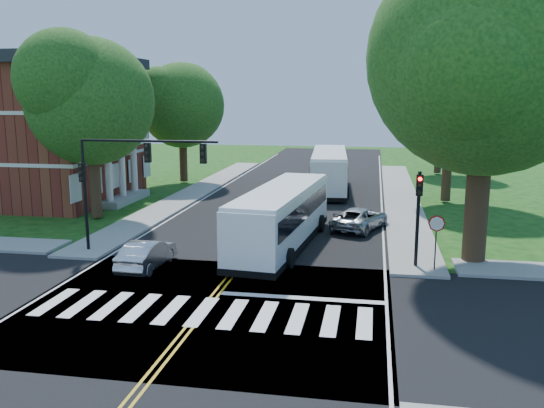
% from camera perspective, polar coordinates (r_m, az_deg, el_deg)
% --- Properties ---
extents(ground, '(140.00, 140.00, 0.00)m').
position_cam_1_polar(ground, '(22.43, -6.57, -10.11)').
color(ground, '#0F3F10').
rests_on(ground, ground).
extents(road, '(14.00, 96.00, 0.01)m').
position_cam_1_polar(road, '(39.35, 0.92, -0.89)').
color(road, black).
rests_on(road, ground).
extents(cross_road, '(60.00, 12.00, 0.01)m').
position_cam_1_polar(cross_road, '(22.42, -6.57, -10.10)').
color(cross_road, black).
rests_on(cross_road, ground).
extents(center_line, '(0.36, 70.00, 0.01)m').
position_cam_1_polar(center_line, '(43.23, 1.77, 0.18)').
color(center_line, gold).
rests_on(center_line, road).
extents(edge_line_w, '(0.12, 70.00, 0.01)m').
position_cam_1_polar(edge_line_w, '(44.70, -6.89, 0.46)').
color(edge_line_w, silver).
rests_on(edge_line_w, road).
extents(edge_line_e, '(0.12, 70.00, 0.01)m').
position_cam_1_polar(edge_line_e, '(42.79, 10.82, -0.11)').
color(edge_line_e, silver).
rests_on(edge_line_e, road).
extents(crosswalk, '(12.60, 3.00, 0.01)m').
position_cam_1_polar(crosswalk, '(21.98, -6.95, -10.52)').
color(crosswalk, silver).
rests_on(crosswalk, road).
extents(stop_bar, '(6.60, 0.40, 0.01)m').
position_cam_1_polar(stop_bar, '(23.21, 3.00, -9.28)').
color(stop_bar, silver).
rests_on(stop_bar, road).
extents(sidewalk_nw, '(2.60, 40.00, 0.15)m').
position_cam_1_polar(sidewalk_nw, '(47.95, -7.56, 1.22)').
color(sidewalk_nw, gray).
rests_on(sidewalk_nw, ground).
extents(sidewalk_ne, '(2.60, 40.00, 0.15)m').
position_cam_1_polar(sidewalk_ne, '(45.78, 12.66, 0.60)').
color(sidewalk_ne, gray).
rests_on(sidewalk_ne, ground).
extents(tree_ne_big, '(10.80, 10.80, 14.91)m').
position_cam_1_polar(tree_ne_big, '(28.51, 20.50, 13.45)').
color(tree_ne_big, '#331F14').
rests_on(tree_ne_big, ground).
extents(tree_west_near, '(8.00, 8.00, 11.40)m').
position_cam_1_polar(tree_west_near, '(38.34, -17.54, 9.64)').
color(tree_west_near, '#331F14').
rests_on(tree_west_near, ground).
extents(tree_west_far, '(7.60, 7.60, 10.67)m').
position_cam_1_polar(tree_west_far, '(52.90, -8.92, 9.61)').
color(tree_west_far, '#331F14').
rests_on(tree_west_far, ground).
extents(tree_east_mid, '(8.40, 8.40, 11.93)m').
position_cam_1_polar(tree_east_mid, '(44.36, 17.33, 10.17)').
color(tree_east_mid, '#331F14').
rests_on(tree_east_mid, ground).
extents(tree_east_far, '(7.20, 7.20, 10.34)m').
position_cam_1_polar(tree_east_far, '(60.39, 16.38, 9.32)').
color(tree_east_far, '#331F14').
rests_on(tree_east_far, ground).
extents(brick_building, '(20.00, 13.00, 10.80)m').
position_cam_1_polar(brick_building, '(48.98, -25.10, 6.80)').
color(brick_building, maroon).
rests_on(brick_building, ground).
extents(signal_nw, '(7.15, 0.46, 5.66)m').
position_cam_1_polar(signal_nw, '(29.28, -14.18, 3.41)').
color(signal_nw, black).
rests_on(signal_nw, ground).
extents(signal_ne, '(0.30, 0.46, 4.40)m').
position_cam_1_polar(signal_ne, '(27.03, 14.30, -0.23)').
color(signal_ne, black).
rests_on(signal_ne, ground).
extents(stop_sign, '(0.76, 0.08, 2.53)m').
position_cam_1_polar(stop_sign, '(26.84, 15.98, -2.42)').
color(stop_sign, black).
rests_on(stop_sign, ground).
extents(bus_lead, '(3.83, 12.43, 3.16)m').
position_cam_1_polar(bus_lead, '(30.30, 0.97, -1.19)').
color(bus_lead, white).
rests_on(bus_lead, road).
extents(bus_follow, '(3.78, 12.97, 3.32)m').
position_cam_1_polar(bus_follow, '(48.48, 5.68, 3.38)').
color(bus_follow, white).
rests_on(bus_follow, road).
extents(hatchback, '(1.56, 4.11, 1.34)m').
position_cam_1_polar(hatchback, '(27.44, -12.29, -4.87)').
color(hatchback, '#B7BBBF').
rests_on(hatchback, road).
extents(suv, '(3.74, 5.23, 1.32)m').
position_cam_1_polar(suv, '(34.84, 8.73, -1.43)').
color(suv, '#AAACB1').
rests_on(suv, road).
extents(dark_sedan, '(2.91, 4.41, 1.19)m').
position_cam_1_polar(dark_sedan, '(35.28, 8.40, -1.38)').
color(dark_sedan, black).
rests_on(dark_sedan, road).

